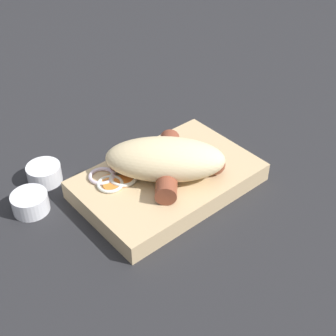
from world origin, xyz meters
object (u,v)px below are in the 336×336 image
Objects in this scene: bread_roll at (166,160)px; condiment_cup_near at (44,174)px; sausage at (167,163)px; food_tray at (168,181)px; condiment_cup_far at (30,203)px.

bread_roll is 3.47× the size of condiment_cup_near.
food_tray is at bearing -104.15° from sausage.
food_tray is at bearing -45.98° from condiment_cup_near.
bread_roll reaches higher than condiment_cup_near.
bread_roll is 3.47× the size of condiment_cup_far.
food_tray reaches higher than condiment_cup_near.
condiment_cup_far is (-0.05, -0.05, 0.00)m from condiment_cup_near.
bread_roll reaches higher than sausage.
bread_roll is 0.21m from condiment_cup_far.
food_tray reaches higher than condiment_cup_far.
bread_roll reaches higher than food_tray.
food_tray is 1.45× the size of bread_roll.
bread_roll is at bearing -47.55° from condiment_cup_near.
condiment_cup_near is at bearing 135.21° from sausage.
food_tray is 0.21m from condiment_cup_far.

